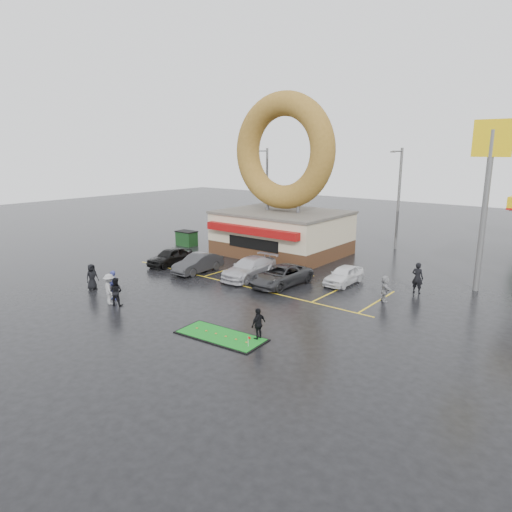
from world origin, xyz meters
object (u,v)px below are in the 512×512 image
Objects in this scene: car_silver at (249,268)px; car_grey at (281,276)px; putting_green at (221,336)px; car_black at (170,257)px; person_blue at (113,285)px; dumpster at (187,239)px; streetlight_mid at (398,196)px; car_white at (344,275)px; person_cameraman at (258,324)px; donut_shop at (282,202)px; car_dgrey at (198,263)px; streetlight_left at (267,189)px; shell_sign at (489,174)px.

car_grey is (2.77, -0.06, -0.05)m from car_silver.
car_grey is at bearing 107.18° from putting_green.
person_blue is (3.81, -7.76, 0.22)m from car_black.
car_black reaches higher than putting_green.
car_grey is 15.40m from dumpster.
car_white is (1.67, -12.92, -4.16)m from streetlight_mid.
streetlight_mid is at bearing -170.96° from person_cameraman.
donut_shop is at bearing 129.50° from car_grey.
car_silver is at bearing -176.89° from car_grey.
person_cameraman is at bearing -32.54° from car_dgrey.
streetlight_left is 5.68× the size of person_cameraman.
streetlight_mid reaches higher than car_silver.
donut_shop reaches higher than person_blue.
car_grey is 10.69m from person_blue.
car_white is (9.83, 4.02, -0.06)m from car_dgrey.
car_silver is 2.76× the size of person_blue.
shell_sign is at bearing 24.14° from car_dgrey.
shell_sign is at bearing 2.51° from dumpster.
streetlight_left is at bearing 134.54° from car_grey.
person_cameraman reaches higher than car_white.
streetlight_left is at bearing 135.22° from donut_shop.
streetlight_mid is 20.70m from car_black.
shell_sign reaches higher than car_grey.
car_silver is at bearing -70.37° from donut_shop.
shell_sign reaches higher than putting_green.
person_cameraman reaches higher than car_grey.
car_white is at bearing 22.88° from car_silver.
car_grey is (6.72, 1.13, -0.02)m from car_dgrey.
car_dgrey is 6.81m from car_grey.
dumpster is (-11.78, 4.98, -0.06)m from car_silver.
car_black is 7.53m from dumpster.
streetlight_mid is at bearing 32.21° from dumpster.
car_grey reaches higher than car_white.
person_blue reaches higher than car_grey.
car_white is 10.92m from person_cameraman.
streetlight_left is 5.00× the size of dumpster.
car_black is 0.83× the size of car_grey.
car_white is 2.05× the size of person_blue.
streetlight_left is 2.27× the size of car_black.
car_black is at bearing -162.94° from car_white.
car_black is (2.57, -15.77, -4.11)m from streetlight_left.
putting_green is (2.73, -8.81, -0.63)m from car_grey.
car_black is 2.50× the size of person_cameraman.
person_cameraman reaches higher than dumpster.
streetlight_left is 28.65m from person_cameraman.
car_dgrey is 0.85× the size of car_silver.
car_grey is (-10.45, -6.89, -6.71)m from shell_sign.
streetlight_left is at bearing 161.01° from shell_sign.
donut_shop is 16.29m from shell_sign.
car_silver is 3.10× the size of person_cameraman.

